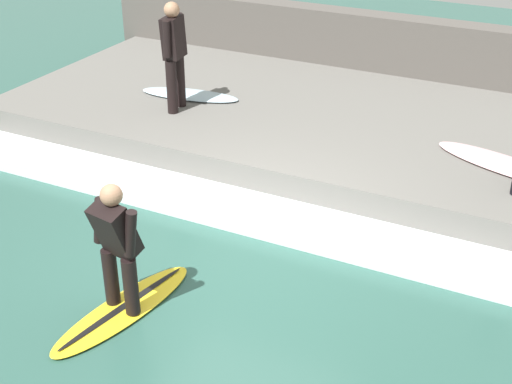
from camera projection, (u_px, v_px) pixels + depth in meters
The scene contains 9 objects.
ground_plane at pixel (238, 260), 8.45m from camera, with size 28.00×28.00×0.00m, color #2D564C.
concrete_ledge at pixel (344, 133), 11.11m from camera, with size 4.40×10.95×0.54m, color #66635E.
back_wall at pixel (393, 59), 12.81m from camera, with size 0.50×11.49×1.53m, color #544F49.
wave_foam_crest at pixel (272, 218), 9.14m from camera, with size 0.82×10.40×0.18m, color silver.
surfboard_riding at pixel (124, 309), 7.58m from camera, with size 1.99×0.83×0.07m.
surfer_riding at pixel (116, 242), 7.18m from camera, with size 0.47×0.62×1.46m.
surfboard_waiting_near at pixel (507, 165), 9.42m from camera, with size 1.21×2.13×0.06m.
surfer_waiting_far at pixel (174, 51), 10.82m from camera, with size 0.57×0.32×1.69m.
surfboard_waiting_far at pixel (190, 95), 11.75m from camera, with size 0.77×1.75×0.06m.
Camera 1 is at (-6.22, -3.34, 4.72)m, focal length 50.00 mm.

